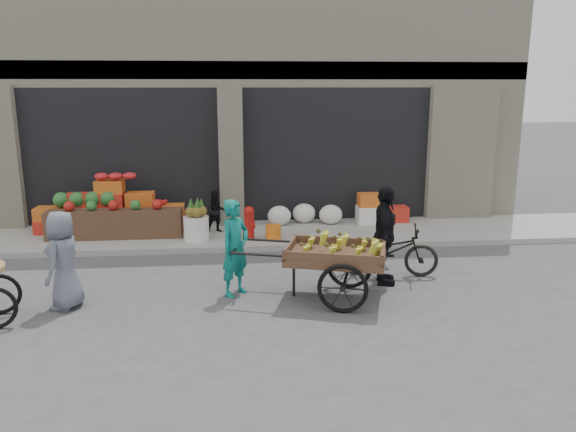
{
  "coord_description": "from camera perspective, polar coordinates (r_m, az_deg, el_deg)",
  "views": [
    {
      "loc": [
        0.05,
        -7.84,
        3.29
      ],
      "look_at": [
        0.96,
        1.44,
        1.1
      ],
      "focal_mm": 35.0,
      "sensor_mm": 36.0,
      "label": 1
    }
  ],
  "objects": [
    {
      "name": "ground",
      "position": [
        8.5,
        -5.56,
        -9.62
      ],
      "size": [
        80.0,
        80.0,
        0.0
      ],
      "primitive_type": "plane",
      "color": "#424244",
      "rests_on": "ground"
    },
    {
      "name": "seated_person",
      "position": [
        12.34,
        -7.31,
        0.46
      ],
      "size": [
        0.51,
        0.43,
        0.93
      ],
      "primitive_type": "imported",
      "rotation": [
        0.0,
        0.0,
        0.17
      ],
      "color": "black",
      "rests_on": "sidewalk"
    },
    {
      "name": "building",
      "position": [
        15.87,
        -5.94,
        13.46
      ],
      "size": [
        14.0,
        6.45,
        7.0
      ],
      "color": "beige",
      "rests_on": "ground"
    },
    {
      "name": "fruit_display",
      "position": [
        12.75,
        -16.92,
        0.8
      ],
      "size": [
        3.1,
        1.12,
        1.24
      ],
      "color": "red",
      "rests_on": "sidewalk"
    },
    {
      "name": "banana_cart",
      "position": [
        8.7,
        4.54,
        -3.6
      ],
      "size": [
        2.74,
        1.7,
        1.07
      ],
      "rotation": [
        0.0,
        0.0,
        -0.3
      ],
      "color": "brown",
      "rests_on": "ground"
    },
    {
      "name": "pineapple_bin",
      "position": [
        11.83,
        -9.29,
        -1.24
      ],
      "size": [
        0.52,
        0.52,
        0.5
      ],
      "primitive_type": "cylinder",
      "color": "silver",
      "rests_on": "sidewalk"
    },
    {
      "name": "vendor_woman",
      "position": [
        8.9,
        -5.4,
        -3.24
      ],
      "size": [
        0.65,
        0.67,
        1.55
      ],
      "primitive_type": "imported",
      "rotation": [
        0.0,
        0.0,
        0.84
      ],
      "color": "#0D6B61",
      "rests_on": "ground"
    },
    {
      "name": "fire_hydrant",
      "position": [
        11.73,
        -3.96,
        -0.55
      ],
      "size": [
        0.22,
        0.22,
        0.71
      ],
      "color": "#A5140F",
      "rests_on": "sidewalk"
    },
    {
      "name": "cyclist",
      "position": [
        9.47,
        9.77,
        -1.98
      ],
      "size": [
        0.59,
        1.04,
        1.67
      ],
      "primitive_type": "imported",
      "rotation": [
        0.0,
        0.0,
        1.37
      ],
      "color": "black",
      "rests_on": "ground"
    },
    {
      "name": "bicycle",
      "position": [
        10.0,
        10.19,
        -3.48
      ],
      "size": [
        1.8,
        0.92,
        0.9
      ],
      "primitive_type": "imported",
      "rotation": [
        0.0,
        0.0,
        1.37
      ],
      "color": "black",
      "rests_on": "ground"
    },
    {
      "name": "vendor_grey",
      "position": [
        9.0,
        -21.84,
        -4.18
      ],
      "size": [
        0.62,
        0.82,
        1.49
      ],
      "primitive_type": "imported",
      "rotation": [
        0.0,
        0.0,
        -1.79
      ],
      "color": "slate",
      "rests_on": "ground"
    },
    {
      "name": "sidewalk",
      "position": [
        12.37,
        -5.63,
        -1.98
      ],
      "size": [
        18.0,
        2.2,
        0.12
      ],
      "primitive_type": "cube",
      "color": "gray",
      "rests_on": "ground"
    },
    {
      "name": "right_bay_goods",
      "position": [
        13.12,
        5.83,
        0.47
      ],
      "size": [
        3.35,
        0.6,
        0.7
      ],
      "color": "silver",
      "rests_on": "sidewalk"
    },
    {
      "name": "orange_bucket",
      "position": [
        11.76,
        -1.5,
        -1.66
      ],
      "size": [
        0.32,
        0.32,
        0.3
      ],
      "primitive_type": "cylinder",
      "color": "orange",
      "rests_on": "sidewalk"
    }
  ]
}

